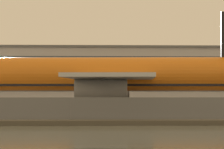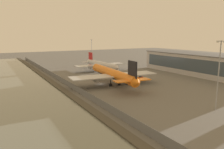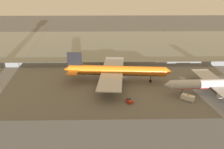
{
  "view_description": "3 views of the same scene",
  "coord_description": "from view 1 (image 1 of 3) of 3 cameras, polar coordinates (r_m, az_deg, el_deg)",
  "views": [
    {
      "loc": [
        1.25,
        -84.72,
        3.47
      ],
      "look_at": [
        5.5,
        8.15,
        5.64
      ],
      "focal_mm": 105.0,
      "sensor_mm": 36.0,
      "label": 1
    },
    {
      "loc": [
        97.68,
        -48.5,
        24.45
      ],
      "look_at": [
        2.88,
        5.19,
        5.01
      ],
      "focal_mm": 35.0,
      "sensor_mm": 36.0,
      "label": 2
    },
    {
      "loc": [
        7.77,
        101.65,
        42.86
      ],
      "look_at": [
        5.9,
        6.74,
        4.3
      ],
      "focal_mm": 35.0,
      "sensor_mm": 36.0,
      "label": 3
    }
  ],
  "objects": [
    {
      "name": "cargo_jet_orange",
      "position": [
        89.74,
        -0.69,
        -0.09
      ],
      "size": [
        51.65,
        44.84,
        14.23
      ],
      "color": "orange",
      "rests_on": "ground"
    },
    {
      "name": "perimeter_fence",
      "position": [
        68.76,
        -3.66,
        -3.12
      ],
      "size": [
        280.0,
        0.1,
        2.66
      ],
      "color": "slate",
      "rests_on": "ground"
    },
    {
      "name": "ground_plane",
      "position": [
        84.8,
        -3.47,
        -3.68
      ],
      "size": [
        500.0,
        500.0,
        0.0
      ],
      "primitive_type": "plane",
      "color": "#66635E"
    },
    {
      "name": "terminal_building",
      "position": [
        151.99,
        -1.01,
        -0.15
      ],
      "size": [
        82.22,
        19.66,
        13.21
      ],
      "color": "#B2B2B7",
      "rests_on": "ground"
    },
    {
      "name": "shoreline_seawall",
      "position": [
        64.31,
        -3.74,
        -4.2
      ],
      "size": [
        320.0,
        3.0,
        0.5
      ],
      "color": "#474238",
      "rests_on": "ground"
    },
    {
      "name": "baggage_tug",
      "position": [
        110.73,
        -3.55,
        -2.71
      ],
      "size": [
        3.0,
        3.57,
        1.8
      ],
      "color": "red",
      "rests_on": "ground"
    }
  ]
}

